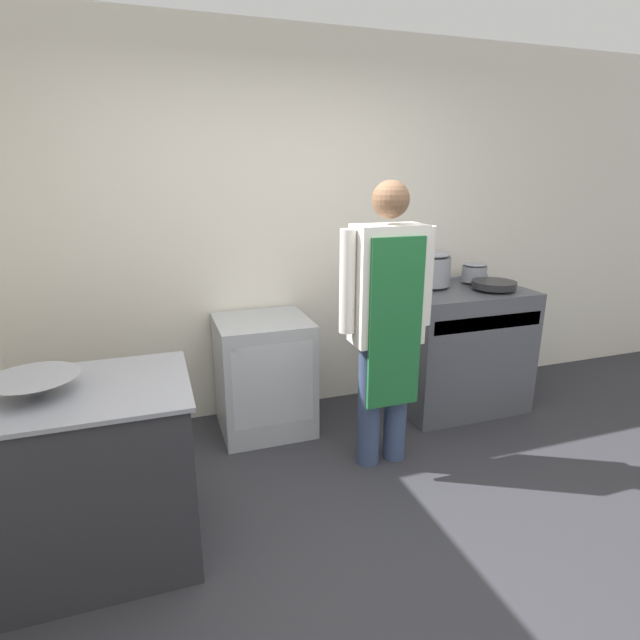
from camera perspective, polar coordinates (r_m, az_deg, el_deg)
The scene contains 10 objects.
ground_plane at distance 2.46m, azimuth 8.94°, elevation -29.28°, with size 14.00×14.00×0.00m, color #2D2D33.
wall_back at distance 3.64m, azimuth -5.09°, elevation 10.00°, with size 8.00×0.05×2.70m.
prep_counter at distance 2.60m, azimuth -25.84°, elevation -15.96°, with size 1.03×0.69×0.86m.
stove at distance 3.99m, azimuth 15.37°, elevation -3.03°, with size 0.94×0.70×0.95m.
fridge_unit at distance 3.52m, azimuth -6.40°, elevation -6.26°, with size 0.62×0.57×0.81m.
person_cook at distance 2.93m, azimuth 7.64°, elevation 0.78°, with size 0.59×0.24×1.72m.
mixing_bowl at distance 2.41m, azimuth -29.86°, elevation -6.54°, with size 0.36×0.36×0.08m.
stock_pot at distance 3.82m, azimuth 12.38°, elevation 5.88°, with size 0.31×0.31×0.26m.
saute_pan at distance 3.87m, azimuth 19.26°, elevation 3.86°, with size 0.32×0.32×0.05m.
sauce_pot at distance 4.05m, azimuth 17.22°, elevation 5.30°, with size 0.19×0.19×0.15m.
Camera 1 is at (-0.86, -1.50, 1.76)m, focal length 28.00 mm.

